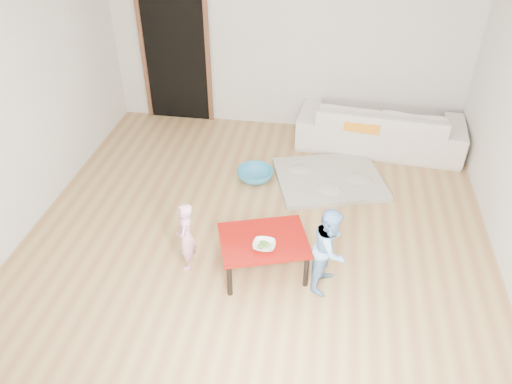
% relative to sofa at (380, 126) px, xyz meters
% --- Properties ---
extents(floor, '(5.00, 5.00, 0.01)m').
position_rel_sofa_xyz_m(floor, '(-1.36, -2.05, -0.32)').
color(floor, '#9E7044').
rests_on(floor, ground).
extents(back_wall, '(5.00, 0.02, 2.60)m').
position_rel_sofa_xyz_m(back_wall, '(-1.36, 0.45, 0.98)').
color(back_wall, beige).
rests_on(back_wall, floor).
extents(left_wall, '(0.02, 5.00, 2.60)m').
position_rel_sofa_xyz_m(left_wall, '(-3.86, -2.05, 0.98)').
color(left_wall, beige).
rests_on(left_wall, floor).
extents(doorway, '(1.02, 0.08, 2.11)m').
position_rel_sofa_xyz_m(doorway, '(-2.96, 0.43, 0.70)').
color(doorway, brown).
rests_on(doorway, back_wall).
extents(sofa, '(2.27, 1.05, 0.64)m').
position_rel_sofa_xyz_m(sofa, '(0.00, 0.00, 0.00)').
color(sofa, beige).
rests_on(sofa, floor).
extents(cushion, '(0.50, 0.46, 0.12)m').
position_rel_sofa_xyz_m(cushion, '(-0.25, -0.24, 0.16)').
color(cushion, orange).
rests_on(cushion, sofa).
extents(red_table, '(0.99, 0.86, 0.42)m').
position_rel_sofa_xyz_m(red_table, '(-1.21, -2.68, -0.11)').
color(red_table, maroon).
rests_on(red_table, floor).
extents(bowl, '(0.21, 0.21, 0.05)m').
position_rel_sofa_xyz_m(bowl, '(-1.19, -2.80, 0.12)').
color(bowl, white).
rests_on(bowl, red_table).
extents(broccoli, '(0.12, 0.12, 0.06)m').
position_rel_sofa_xyz_m(broccoli, '(-1.19, -2.80, 0.12)').
color(broccoli, '#2D5919').
rests_on(broccoli, red_table).
extents(child_pink, '(0.21, 0.30, 0.76)m').
position_rel_sofa_xyz_m(child_pink, '(-1.97, -2.73, 0.06)').
color(child_pink, pink).
rests_on(child_pink, floor).
extents(child_blue, '(0.45, 0.51, 0.89)m').
position_rel_sofa_xyz_m(child_blue, '(-0.58, -2.75, 0.12)').
color(child_blue, '#61A4E2').
rests_on(child_blue, floor).
extents(basin, '(0.45, 0.45, 0.14)m').
position_rel_sofa_xyz_m(basin, '(-1.56, -1.09, -0.25)').
color(basin, teal).
rests_on(basin, floor).
extents(blanket, '(1.54, 1.40, 0.06)m').
position_rel_sofa_xyz_m(blanket, '(-0.63, -0.98, -0.29)').
color(blanket, beige).
rests_on(blanket, floor).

